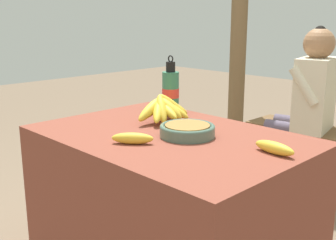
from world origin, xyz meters
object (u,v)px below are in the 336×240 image
object	(u,v)px
loose_banana_front	(133,139)
loose_banana_side	(274,148)
water_bottle	(171,91)
seated_vendor	(307,98)
banana_bunch_ripe	(164,108)
support_post_near	(239,20)
serving_bowl	(187,130)

from	to	relation	value
loose_banana_front	loose_banana_side	xyz separation A→B (m)	(0.43, 0.28, 0.00)
water_bottle	loose_banana_front	bearing A→B (deg)	-60.09
loose_banana_side	seated_vendor	distance (m)	1.43
banana_bunch_ripe	support_post_near	xyz separation A→B (m)	(-0.78, 1.61, 0.37)
banana_bunch_ripe	seated_vendor	size ratio (longest dim) A/B	0.27
support_post_near	loose_banana_side	bearing A→B (deg)	-50.18
seated_vendor	support_post_near	xyz separation A→B (m)	(-0.82, 0.34, 0.49)
banana_bunch_ripe	serving_bowl	bearing A→B (deg)	-22.02
loose_banana_side	serving_bowl	bearing A→B (deg)	-171.25
serving_bowl	support_post_near	distance (m)	2.03
water_bottle	seated_vendor	world-z (taller)	seated_vendor
banana_bunch_ripe	seated_vendor	xyz separation A→B (m)	(0.04, 1.28, -0.12)
banana_bunch_ripe	loose_banana_front	world-z (taller)	banana_bunch_ripe
serving_bowl	support_post_near	xyz separation A→B (m)	(-1.01, 1.71, 0.41)
loose_banana_front	seated_vendor	bearing A→B (deg)	94.42
water_bottle	seated_vendor	bearing A→B (deg)	82.77
banana_bunch_ripe	seated_vendor	bearing A→B (deg)	88.21
support_post_near	water_bottle	bearing A→B (deg)	-65.25
seated_vendor	support_post_near	world-z (taller)	support_post_near
loose_banana_front	loose_banana_side	bearing A→B (deg)	32.66
water_bottle	seated_vendor	distance (m)	1.15
water_bottle	seated_vendor	xyz separation A→B (m)	(0.14, 1.13, -0.17)
seated_vendor	banana_bunch_ripe	bearing A→B (deg)	75.93
serving_bowl	water_bottle	world-z (taller)	water_bottle
banana_bunch_ripe	loose_banana_front	bearing A→B (deg)	-62.81
seated_vendor	support_post_near	size ratio (longest dim) A/B	0.49
loose_banana_side	loose_banana_front	bearing A→B (deg)	-147.34
seated_vendor	loose_banana_side	bearing A→B (deg)	100.71
seated_vendor	support_post_near	distance (m)	1.02
loose_banana_side	support_post_near	xyz separation A→B (m)	(-1.38, 1.65, 0.42)
serving_bowl	support_post_near	world-z (taller)	support_post_near
banana_bunch_ripe	seated_vendor	world-z (taller)	seated_vendor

